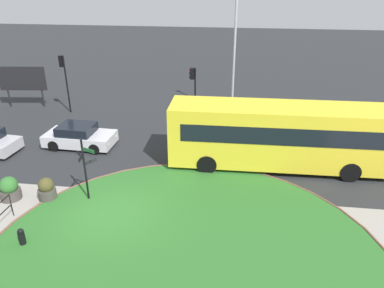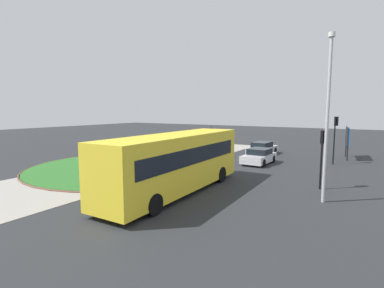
{
  "view_description": "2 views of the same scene",
  "coord_description": "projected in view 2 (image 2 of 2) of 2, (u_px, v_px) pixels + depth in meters",
  "views": [
    {
      "loc": [
        5.12,
        -12.41,
        9.3
      ],
      "look_at": [
        3.17,
        2.31,
        2.45
      ],
      "focal_mm": 34.81,
      "sensor_mm": 36.0,
      "label": 1
    },
    {
      "loc": [
        20.28,
        14.6,
        4.68
      ],
      "look_at": [
        2.33,
        3.47,
        2.18
      ],
      "focal_mm": 27.01,
      "sensor_mm": 36.0,
      "label": 2
    }
  ],
  "objects": [
    {
      "name": "car_far_lane",
      "position": [
        262.0,
        148.0,
        30.51
      ],
      "size": [
        4.65,
        2.16,
        1.33
      ],
      "rotation": [
        0.0,
        0.0,
        3.05
      ],
      "color": "#B7B7BC",
      "rests_on": "ground"
    },
    {
      "name": "grass_kerb_ring",
      "position": [
        123.0,
        167.0,
        23.61
      ],
      "size": [
        14.92,
        14.92,
        0.11
      ],
      "primitive_type": "torus",
      "color": "brown",
      "rests_on": "ground"
    },
    {
      "name": "grass_island",
      "position": [
        123.0,
        167.0,
        23.61
      ],
      "size": [
        14.61,
        14.61,
        0.1
      ],
      "primitive_type": "cylinder",
      "color": "#2D6B28",
      "rests_on": "ground"
    },
    {
      "name": "planter_near_signpost",
      "position": [
        206.0,
        152.0,
        29.0
      ],
      "size": [
        0.92,
        0.92,
        1.1
      ],
      "color": "#47423D",
      "rests_on": "ground"
    },
    {
      "name": "billboard_left",
      "position": [
        347.0,
        137.0,
        27.59
      ],
      "size": [
        3.5,
        0.55,
        3.08
      ],
      "rotation": [
        0.0,
        0.0,
        0.12
      ],
      "color": "black",
      "rests_on": "ground"
    },
    {
      "name": "ground",
      "position": [
        172.0,
        164.0,
        25.3
      ],
      "size": [
        120.0,
        120.0,
        0.0
      ],
      "primitive_type": "plane",
      "color": "#282B2D"
    },
    {
      "name": "bollard_foreground",
      "position": [
        169.0,
        153.0,
        28.64
      ],
      "size": [
        0.25,
        0.25,
        0.76
      ],
      "color": "black",
      "rests_on": "ground"
    },
    {
      "name": "sidewalk_paving",
      "position": [
        154.0,
        161.0,
        26.37
      ],
      "size": [
        32.0,
        7.92,
        0.02
      ],
      "primitive_type": "cube",
      "color": "#9E998E",
      "rests_on": "ground"
    },
    {
      "name": "railing_grass_edge",
      "position": [
        176.0,
        149.0,
        29.88
      ],
      "size": [
        0.07,
        3.68,
        1.06
      ],
      "rotation": [
        0.0,
        0.0,
        4.7
      ],
      "color": "black",
      "rests_on": "ground"
    },
    {
      "name": "street_tree_bare",
      "position": [
        212.0,
        138.0,
        31.82
      ],
      "size": [
        1.32,
        1.31,
        2.94
      ],
      "color": "#423323",
      "rests_on": "ground"
    },
    {
      "name": "traffic_light_far",
      "position": [
        322.0,
        146.0,
        16.96
      ],
      "size": [
        0.49,
        0.27,
        3.48
      ],
      "rotation": [
        0.0,
        0.0,
        3.1
      ],
      "color": "black",
      "rests_on": "ground"
    },
    {
      "name": "signpost_directional",
      "position": [
        190.0,
        143.0,
        25.67
      ],
      "size": [
        1.15,
        1.09,
        3.04
      ],
      "color": "black",
      "rests_on": "ground"
    },
    {
      "name": "car_near_lane",
      "position": [
        259.0,
        156.0,
        25.25
      ],
      "size": [
        4.06,
        2.08,
        1.33
      ],
      "rotation": [
        0.0,
        0.0,
        -0.04
      ],
      "color": "silver",
      "rests_on": "ground"
    },
    {
      "name": "traffic_light_near",
      "position": [
        335.0,
        130.0,
        24.76
      ],
      "size": [
        0.48,
        0.32,
        4.1
      ],
      "rotation": [
        0.0,
        0.0,
        2.85
      ],
      "color": "black",
      "rests_on": "ground"
    },
    {
      "name": "bus_yellow",
      "position": [
        176.0,
        162.0,
        16.24
      ],
      "size": [
        10.99,
        2.75,
        3.32
      ],
      "rotation": [
        0.0,
        0.0,
        3.16
      ],
      "color": "yellow",
      "rests_on": "ground"
    },
    {
      "name": "lamppost_tall",
      "position": [
        327.0,
        114.0,
        14.2
      ],
      "size": [
        0.32,
        0.32,
        8.36
      ],
      "color": "#B7B7BC",
      "rests_on": "ground"
    },
    {
      "name": "planter_kerbside",
      "position": [
        199.0,
        154.0,
        27.5
      ],
      "size": [
        0.79,
        0.79,
        1.1
      ],
      "color": "#47423D",
      "rests_on": "ground"
    }
  ]
}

